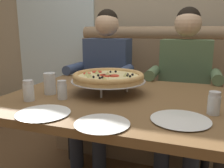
# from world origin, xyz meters

# --- Properties ---
(back_wall_with_window) EXTENTS (6.00, 0.12, 2.80)m
(back_wall_with_window) POSITION_xyz_m (0.00, 1.54, 1.40)
(back_wall_with_window) COLOR tan
(back_wall_with_window) RESTS_ON ground_plane
(window_panel) EXTENTS (1.10, 0.02, 2.80)m
(window_panel) POSITION_xyz_m (-1.31, 1.46, 1.40)
(window_panel) COLOR white
(window_panel) RESTS_ON ground_plane
(booth_bench) EXTENTS (1.52, 0.78, 1.13)m
(booth_bench) POSITION_xyz_m (0.00, 0.96, 0.40)
(booth_bench) COLOR #937556
(booth_bench) RESTS_ON ground_plane
(dining_table) EXTENTS (1.21, 0.99, 0.73)m
(dining_table) POSITION_xyz_m (0.00, 0.00, 0.65)
(dining_table) COLOR brown
(dining_table) RESTS_ON ground_plane
(diner_left) EXTENTS (0.54, 0.64, 1.27)m
(diner_left) POSITION_xyz_m (-0.34, 0.70, 0.71)
(diner_left) COLOR #2D3342
(diner_left) RESTS_ON ground_plane
(diner_right) EXTENTS (0.54, 0.64, 1.27)m
(diner_right) POSITION_xyz_m (0.34, 0.70, 0.71)
(diner_right) COLOR #2D3342
(diner_right) RESTS_ON ground_plane
(pizza) EXTENTS (0.44, 0.44, 0.13)m
(pizza) POSITION_xyz_m (-0.06, 0.05, 0.83)
(pizza) COLOR silver
(pizza) RESTS_ON dining_table
(shaker_oregano) EXTENTS (0.05, 0.05, 0.10)m
(shaker_oregano) POSITION_xyz_m (0.51, -0.14, 0.77)
(shaker_oregano) COLOR white
(shaker_oregano) RESTS_ON dining_table
(shaker_parmesan) EXTENTS (0.05, 0.05, 0.10)m
(shaker_parmesan) POSITION_xyz_m (-0.25, -0.15, 0.77)
(shaker_parmesan) COLOR white
(shaker_parmesan) RESTS_ON dining_table
(shaker_pepper_flakes) EXTENTS (0.06, 0.06, 0.11)m
(shaker_pepper_flakes) POSITION_xyz_m (-0.40, -0.24, 0.78)
(shaker_pepper_flakes) COLOR white
(shaker_pepper_flakes) RESTS_ON dining_table
(plate_near_left) EXTENTS (0.24, 0.24, 0.02)m
(plate_near_left) POSITION_xyz_m (-0.21, -0.39, 0.74)
(plate_near_left) COLOR white
(plate_near_left) RESTS_ON dining_table
(plate_near_right) EXTENTS (0.25, 0.25, 0.02)m
(plate_near_right) POSITION_xyz_m (0.38, -0.27, 0.74)
(plate_near_right) COLOR white
(plate_near_right) RESTS_ON dining_table
(plate_far_side) EXTENTS (0.23, 0.23, 0.02)m
(plate_far_side) POSITION_xyz_m (0.09, -0.42, 0.74)
(plate_far_side) COLOR white
(plate_far_side) RESTS_ON dining_table
(drinking_glass) EXTENTS (0.07, 0.07, 0.12)m
(drinking_glass) POSITION_xyz_m (-0.37, -0.08, 0.78)
(drinking_glass) COLOR silver
(drinking_glass) RESTS_ON dining_table
(patio_chair) EXTENTS (0.43, 0.43, 0.86)m
(patio_chair) POSITION_xyz_m (-1.46, 2.37, 0.52)
(patio_chair) COLOR black
(patio_chair) RESTS_ON ground_plane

